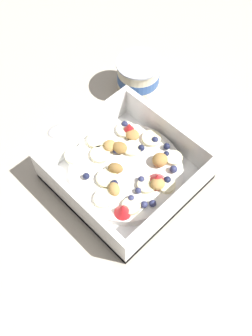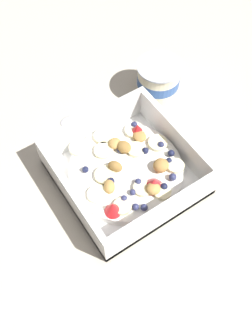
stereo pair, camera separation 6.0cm
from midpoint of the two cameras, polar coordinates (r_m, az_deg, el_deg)
ground_plane at (r=0.63m, az=4.50°, el=-1.50°), size 2.40×2.40×0.00m
fruit_bowl at (r=0.61m, az=2.92°, el=-0.64°), size 0.21×0.21×0.07m
spoon at (r=0.69m, az=-3.41°, el=7.14°), size 0.10×0.16×0.01m
yogurt_cup at (r=0.72m, az=7.37°, el=12.94°), size 0.08×0.08×0.07m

